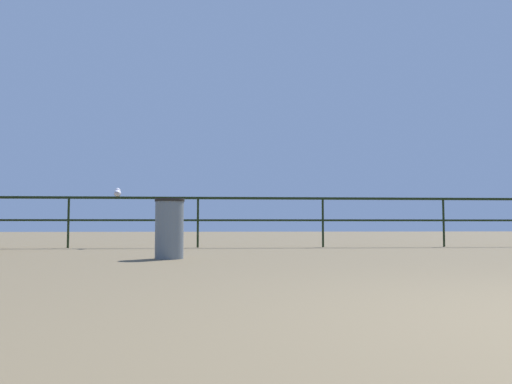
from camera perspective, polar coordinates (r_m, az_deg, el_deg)
pier_railing at (r=10.58m, az=7.50°, el=-1.98°), size 25.69×0.05×1.03m
seagull_on_rail at (r=10.60m, az=-15.28°, el=-0.06°), size 0.18×0.39×0.18m
trash_bin at (r=7.06m, az=-9.70°, el=-4.05°), size 0.41×0.41×0.82m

